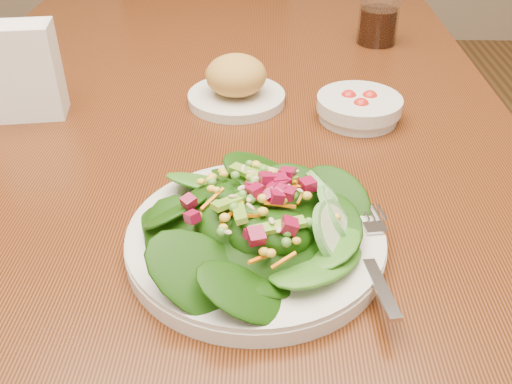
% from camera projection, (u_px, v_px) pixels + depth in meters
% --- Properties ---
extents(dining_table, '(0.90, 1.40, 0.75)m').
position_uv_depth(dining_table, '(213.00, 192.00, 0.87)').
color(dining_table, '#622E14').
rests_on(dining_table, ground_plane).
extents(chair_far, '(0.45, 0.46, 0.94)m').
position_uv_depth(chair_far, '(212.00, 66.00, 1.66)').
color(chair_far, '#49250D').
rests_on(chair_far, ground_plane).
extents(salad_plate, '(0.27, 0.27, 0.08)m').
position_uv_depth(salad_plate, '(265.00, 226.00, 0.59)').
color(salad_plate, silver).
rests_on(salad_plate, dining_table).
extents(bread_plate, '(0.15, 0.15, 0.08)m').
position_uv_depth(bread_plate, '(236.00, 84.00, 0.87)').
color(bread_plate, silver).
rests_on(bread_plate, dining_table).
extents(tomato_bowl, '(0.12, 0.12, 0.04)m').
position_uv_depth(tomato_bowl, '(359.00, 108.00, 0.83)').
color(tomato_bowl, silver).
rests_on(tomato_bowl, dining_table).
extents(drinking_glass, '(0.08, 0.08, 0.13)m').
position_uv_depth(drinking_glass, '(379.00, 14.00, 1.08)').
color(drinking_glass, silver).
rests_on(drinking_glass, dining_table).
extents(napkin_holder, '(0.11, 0.07, 0.14)m').
position_uv_depth(napkin_holder, '(20.00, 69.00, 0.82)').
color(napkin_holder, white).
rests_on(napkin_holder, dining_table).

